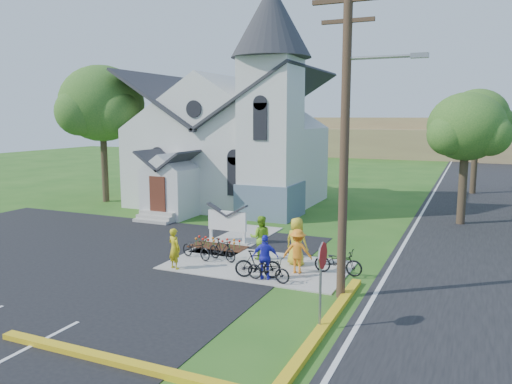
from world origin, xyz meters
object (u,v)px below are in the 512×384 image
at_px(cyclist_3, 298,251).
at_px(cyclist_1, 261,237).
at_px(bike_1, 222,250).
at_px(cyclist_4, 297,241).
at_px(utility_pole, 347,129).
at_px(bike_0, 196,248).
at_px(stop_sign, 322,267).
at_px(church_sign, 227,221).
at_px(bike_2, 268,269).
at_px(bike_4, 338,262).
at_px(cyclist_0, 174,248).
at_px(bike_3, 258,264).
at_px(cyclist_2, 265,257).

bearing_deg(cyclist_3, cyclist_1, -40.09).
distance_m(bike_1, cyclist_4, 3.03).
bearing_deg(utility_pole, bike_1, 159.97).
xyz_separation_m(bike_0, cyclist_1, (2.41, 1.01, 0.47)).
bearing_deg(bike_0, stop_sign, -106.27).
bearing_deg(church_sign, cyclist_4, -27.06).
bearing_deg(bike_1, bike_2, -103.18).
relative_size(cyclist_3, bike_4, 0.91).
bearing_deg(cyclist_1, cyclist_0, 23.53).
bearing_deg(bike_1, bike_4, -70.10).
height_order(cyclist_3, bike_3, cyclist_3).
relative_size(bike_2, bike_3, 0.98).
relative_size(stop_sign, cyclist_2, 1.54).
xyz_separation_m(utility_pole, cyclist_2, (-2.92, 0.52, -4.55)).
bearing_deg(cyclist_0, cyclist_3, -143.76).
height_order(bike_0, bike_1, bike_1).
relative_size(cyclist_3, cyclist_4, 0.88).
bearing_deg(cyclist_1, bike_1, 10.75).
xyz_separation_m(cyclist_4, bike_4, (1.78, -0.49, -0.46)).
height_order(cyclist_0, bike_3, cyclist_0).
distance_m(stop_sign, bike_3, 4.80).
height_order(cyclist_3, bike_4, cyclist_3).
height_order(church_sign, cyclist_2, church_sign).
height_order(cyclist_0, bike_2, cyclist_0).
relative_size(church_sign, cyclist_2, 1.37).
bearing_deg(stop_sign, bike_1, 139.51).
relative_size(church_sign, bike_1, 1.49).
distance_m(bike_1, bike_2, 3.11).
xyz_separation_m(utility_pole, bike_4, (-0.70, 2.12, -4.88)).
bearing_deg(bike_1, church_sign, 41.14).
relative_size(stop_sign, cyclist_4, 1.32).
relative_size(utility_pole, bike_1, 6.78).
bearing_deg(bike_4, cyclist_2, 128.26).
bearing_deg(cyclist_1, church_sign, -59.20).
relative_size(utility_pole, cyclist_1, 5.61).
bearing_deg(bike_3, bike_2, -130.14).
bearing_deg(bike_4, bike_2, 133.51).
bearing_deg(cyclist_0, cyclist_4, -131.62).
relative_size(stop_sign, cyclist_3, 1.51).
bearing_deg(cyclist_4, utility_pole, 144.52).
relative_size(bike_1, cyclist_2, 0.92).
xyz_separation_m(church_sign, bike_4, (5.86, -2.58, -0.50)).
xyz_separation_m(bike_1, cyclist_4, (2.91, 0.65, 0.50)).
xyz_separation_m(stop_sign, cyclist_1, (-4.16, 5.50, -0.84)).
bearing_deg(stop_sign, bike_2, 132.55).
xyz_separation_m(bike_3, cyclist_4, (0.74, 2.05, 0.44)).
relative_size(utility_pole, cyclist_2, 6.21).
height_order(cyclist_1, cyclist_4, cyclist_4).
bearing_deg(bike_2, bike_3, 70.99).
height_order(utility_pole, cyclist_2, utility_pole).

